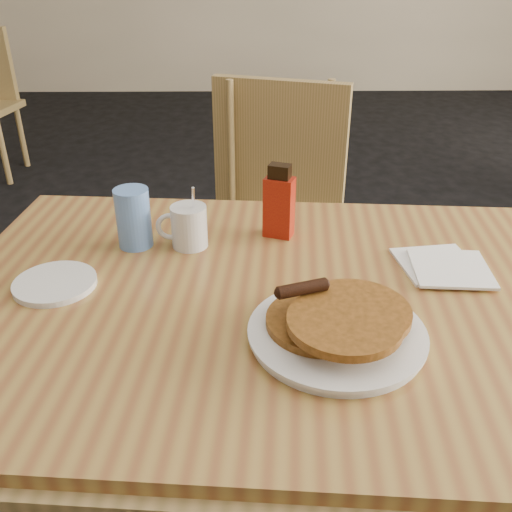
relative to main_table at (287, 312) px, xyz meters
The scene contains 8 objects.
main_table is the anchor object (origin of this frame).
chair_main_far 0.78m from the main_table, 87.83° to the left, with size 0.55×0.56×0.96m.
pancake_plate 0.17m from the main_table, 61.51° to the right, with size 0.30×0.30×0.09m.
coffee_mug 0.30m from the main_table, 135.16° to the left, with size 0.11×0.08×0.14m.
syrup_bottle 0.27m from the main_table, 91.10° to the left, with size 0.07×0.06×0.17m.
napkin_stack 0.34m from the main_table, 15.81° to the left, with size 0.18×0.19×0.01m.
blue_tumbler 0.39m from the main_table, 147.08° to the left, with size 0.07×0.07×0.13m, color #5E8DDC.
side_saucer 0.45m from the main_table, behind, with size 0.16×0.16×0.01m, color silver.
Camera 1 is at (-0.06, -0.86, 1.33)m, focal length 40.00 mm.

